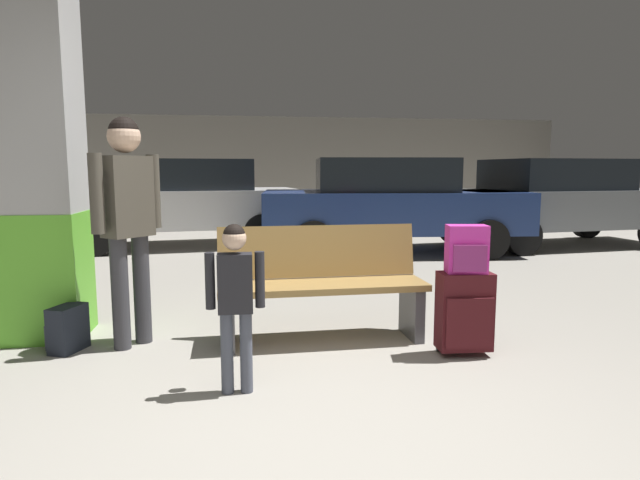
{
  "coord_description": "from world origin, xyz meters",
  "views": [
    {
      "loc": [
        -0.38,
        -2.3,
        1.33
      ],
      "look_at": [
        0.18,
        1.3,
        0.85
      ],
      "focal_mm": 29.95,
      "sensor_mm": 36.0,
      "label": 1
    }
  ],
  "objects_px": {
    "parked_car_side": "(558,200)",
    "parked_car_near": "(390,203)",
    "backpack_dark_floor": "(67,329)",
    "bench": "(321,284)",
    "suitcase": "(465,312)",
    "backpack_bright": "(467,250)",
    "parked_car_far": "(182,200)",
    "structural_pillar": "(39,139)",
    "adult": "(127,207)",
    "child": "(235,290)"
  },
  "relations": [
    {
      "from": "suitcase",
      "to": "parked_car_far",
      "type": "height_order",
      "value": "parked_car_far"
    },
    {
      "from": "bench",
      "to": "adult",
      "type": "relative_size",
      "value": 0.94
    },
    {
      "from": "bench",
      "to": "parked_car_far",
      "type": "distance_m",
      "value": 5.74
    },
    {
      "from": "structural_pillar",
      "to": "backpack_bright",
      "type": "xyz_separation_m",
      "value": [
        3.1,
        -0.93,
        -0.8
      ]
    },
    {
      "from": "backpack_dark_floor",
      "to": "bench",
      "type": "bearing_deg",
      "value": 0.09
    },
    {
      "from": "backpack_bright",
      "to": "suitcase",
      "type": "bearing_deg",
      "value": 25.36
    },
    {
      "from": "structural_pillar",
      "to": "parked_car_near",
      "type": "xyz_separation_m",
      "value": [
        3.93,
        3.87,
        -0.76
      ]
    },
    {
      "from": "child",
      "to": "parked_car_side",
      "type": "height_order",
      "value": "parked_car_side"
    },
    {
      "from": "child",
      "to": "parked_car_near",
      "type": "relative_size",
      "value": 0.24
    },
    {
      "from": "bench",
      "to": "adult",
      "type": "bearing_deg",
      "value": 177.8
    },
    {
      "from": "child",
      "to": "adult",
      "type": "height_order",
      "value": "adult"
    },
    {
      "from": "parked_car_side",
      "to": "backpack_dark_floor",
      "type": "bearing_deg",
      "value": -146.25
    },
    {
      "from": "bench",
      "to": "parked_car_side",
      "type": "bearing_deg",
      "value": 42.8
    },
    {
      "from": "bench",
      "to": "backpack_bright",
      "type": "height_order",
      "value": "backpack_bright"
    },
    {
      "from": "backpack_dark_floor",
      "to": "parked_car_side",
      "type": "height_order",
      "value": "parked_car_side"
    },
    {
      "from": "backpack_bright",
      "to": "parked_car_far",
      "type": "bearing_deg",
      "value": 112.97
    },
    {
      "from": "adult",
      "to": "parked_car_near",
      "type": "relative_size",
      "value": 0.4
    },
    {
      "from": "structural_pillar",
      "to": "child",
      "type": "xyz_separation_m",
      "value": [
        1.48,
        -1.35,
        -0.94
      ]
    },
    {
      "from": "parked_car_side",
      "to": "parked_car_far",
      "type": "relative_size",
      "value": 1.0
    },
    {
      "from": "structural_pillar",
      "to": "bench",
      "type": "bearing_deg",
      "value": -10.61
    },
    {
      "from": "structural_pillar",
      "to": "parked_car_far",
      "type": "relative_size",
      "value": 0.74
    },
    {
      "from": "structural_pillar",
      "to": "adult",
      "type": "relative_size",
      "value": 1.84
    },
    {
      "from": "parked_car_near",
      "to": "parked_car_far",
      "type": "distance_m",
      "value": 3.6
    },
    {
      "from": "bench",
      "to": "adult",
      "type": "xyz_separation_m",
      "value": [
        -1.44,
        0.06,
        0.62
      ]
    },
    {
      "from": "structural_pillar",
      "to": "parked_car_far",
      "type": "height_order",
      "value": "structural_pillar"
    },
    {
      "from": "backpack_bright",
      "to": "parked_car_side",
      "type": "distance_m",
      "value": 6.44
    },
    {
      "from": "child",
      "to": "parked_car_side",
      "type": "distance_m",
      "value": 7.83
    },
    {
      "from": "suitcase",
      "to": "backpack_bright",
      "type": "distance_m",
      "value": 0.45
    },
    {
      "from": "backpack_dark_floor",
      "to": "parked_car_near",
      "type": "height_order",
      "value": "parked_car_near"
    },
    {
      "from": "bench",
      "to": "parked_car_side",
      "type": "distance_m",
      "value": 6.71
    },
    {
      "from": "bench",
      "to": "parked_car_far",
      "type": "bearing_deg",
      "value": 106.19
    },
    {
      "from": "suitcase",
      "to": "adult",
      "type": "xyz_separation_m",
      "value": [
        -2.4,
        0.58,
        0.74
      ]
    },
    {
      "from": "parked_car_side",
      "to": "parked_car_near",
      "type": "height_order",
      "value": "same"
    },
    {
      "from": "structural_pillar",
      "to": "backpack_bright",
      "type": "bearing_deg",
      "value": -16.7
    },
    {
      "from": "backpack_dark_floor",
      "to": "parked_car_side",
      "type": "distance_m",
      "value": 8.22
    },
    {
      "from": "adult",
      "to": "backpack_bright",
      "type": "bearing_deg",
      "value": -13.67
    },
    {
      "from": "structural_pillar",
      "to": "parked_car_near",
      "type": "height_order",
      "value": "structural_pillar"
    },
    {
      "from": "parked_car_near",
      "to": "suitcase",
      "type": "bearing_deg",
      "value": -99.75
    },
    {
      "from": "parked_car_far",
      "to": "suitcase",
      "type": "bearing_deg",
      "value": -67.03
    },
    {
      "from": "child",
      "to": "parked_car_side",
      "type": "relative_size",
      "value": 0.24
    },
    {
      "from": "structural_pillar",
      "to": "suitcase",
      "type": "relative_size",
      "value": 5.23
    },
    {
      "from": "child",
      "to": "parked_car_far",
      "type": "xyz_separation_m",
      "value": [
        -0.94,
        6.45,
        0.18
      ]
    },
    {
      "from": "backpack_bright",
      "to": "adult",
      "type": "height_order",
      "value": "adult"
    },
    {
      "from": "adult",
      "to": "child",
      "type": "bearing_deg",
      "value": -51.92
    },
    {
      "from": "child",
      "to": "parked_car_near",
      "type": "distance_m",
      "value": 5.76
    },
    {
      "from": "backpack_dark_floor",
      "to": "parked_car_side",
      "type": "relative_size",
      "value": 0.08
    },
    {
      "from": "backpack_bright",
      "to": "backpack_dark_floor",
      "type": "xyz_separation_m",
      "value": [
        -2.86,
        0.53,
        -0.6
      ]
    },
    {
      "from": "parked_car_near",
      "to": "structural_pillar",
      "type": "bearing_deg",
      "value": -135.43
    },
    {
      "from": "parked_car_side",
      "to": "parked_car_far",
      "type": "distance_m",
      "value": 6.58
    },
    {
      "from": "suitcase",
      "to": "backpack_bright",
      "type": "relative_size",
      "value": 1.78
    }
  ]
}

